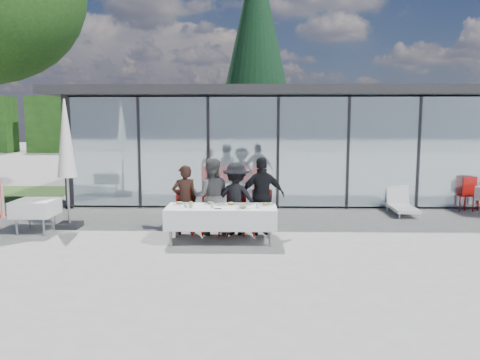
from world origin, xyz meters
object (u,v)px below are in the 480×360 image
folded_eyeglasses (218,209)px  diner_b (211,196)px  diner_chair_d (262,210)px  spare_table_left (36,208)px  plate_b (210,203)px  plate_a (179,203)px  juice_bottle (191,205)px  plate_d (266,205)px  market_umbrella (66,146)px  lounger (401,204)px  dining_table (221,216)px  diner_c (236,199)px  plate_extra (243,208)px  diner_chair_b (212,210)px  spare_chair_b (466,192)px  conifer_tree (256,44)px  plate_c (231,204)px  diner_chair_c (236,210)px  diner_a (185,200)px  spare_chair_a (466,191)px  diner_chair_a (185,209)px  diner_d (262,196)px

folded_eyeglasses → diner_b: bearing=102.5°
diner_chair_d → spare_table_left: size_ratio=1.13×
plate_b → plate_a: bearing=-177.4°
juice_bottle → plate_d: bearing=10.2°
market_umbrella → lounger: market_umbrella is taller
dining_table → juice_bottle: 0.69m
diner_c → plate_extra: size_ratio=5.52×
diner_chair_b → lounger: size_ratio=0.72×
diner_chair_d → lounger: diner_chair_d is taller
spare_chair_b → market_umbrella: bearing=-167.5°
spare_table_left → folded_eyeglasses: bearing=-14.0°
lounger → conifer_tree: 11.69m
plate_c → spare_table_left: size_ratio=0.34×
diner_chair_c → diner_chair_d: same height
diner_a → market_umbrella: size_ratio=0.51×
spare_chair_a → lounger: spare_chair_a is taller
diner_chair_d → spare_chair_a: size_ratio=1.00×
diner_chair_c → plate_d: size_ratio=3.38×
plate_a → diner_a: bearing=85.3°
plate_c → folded_eyeglasses: bearing=-119.1°
plate_c → spare_chair_a: (6.52, 3.63, -0.24)m
diner_b → plate_a: (-0.63, -0.50, -0.07)m
plate_a → plate_d: 1.81m
folded_eyeglasses → spare_chair_b: (6.63, 3.77, -0.22)m
spare_chair_a → spare_chair_b: size_ratio=1.00×
diner_chair_b → diner_a: bearing=-173.3°
diner_c → spare_chair_b: bearing=-145.3°
diner_chair_a → plate_extra: (1.30, -1.01, 0.24)m
market_umbrella → plate_d: bearing=-13.8°
spare_chair_b → lounger: spare_chair_b is taller
diner_chair_a → market_umbrella: market_umbrella is taller
juice_bottle → lounger: 6.25m
diner_chair_a → diner_b: diner_b is taller
dining_table → diner_c: diner_c is taller
lounger → folded_eyeglasses: bearing=-144.3°
dining_table → diner_b: diner_b is taller
diner_a → lounger: 6.07m
diner_chair_b → conifer_tree: size_ratio=0.09×
plate_c → plate_extra: bearing=-57.8°
plate_c → folded_eyeglasses: (-0.24, -0.43, -0.02)m
spare_table_left → lounger: size_ratio=0.64×
diner_chair_d → plate_extra: 1.11m
plate_extra → spare_table_left: plate_extra is taller
folded_eyeglasses → diner_chair_b: bearing=101.7°
diner_chair_d → diner_d: bearing=-90.0°
plate_a → lounger: bearing=27.8°
plate_extra → plate_a: bearing=161.6°
diner_c → diner_chair_d: bearing=-162.5°
plate_a → folded_eyeglasses: plate_a is taller
diner_c → spare_chair_a: 7.14m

